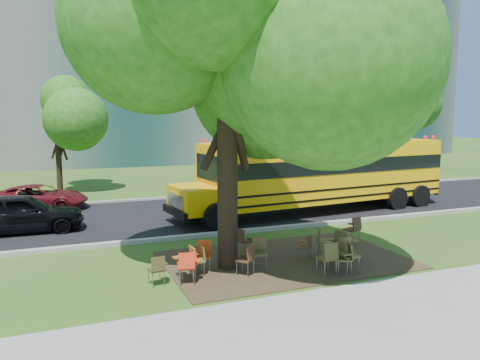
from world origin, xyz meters
name	(u,v)px	position (x,y,z in m)	size (l,w,h in m)	color
ground	(248,259)	(0.00, 0.00, 0.00)	(160.00, 160.00, 0.00)	#2B5019
sidewalk	(345,328)	(0.00, -5.00, 0.02)	(60.00, 4.00, 0.04)	gray
dirt_patch	(286,260)	(1.00, -0.50, 0.01)	(7.00, 4.50, 0.03)	#382819
asphalt_road	(186,214)	(0.00, 7.00, 0.02)	(80.00, 8.00, 0.04)	black
kerb_near	(216,234)	(0.00, 3.00, 0.07)	(80.00, 0.25, 0.14)	gray
kerb_far	(165,198)	(0.00, 11.10, 0.07)	(80.00, 0.25, 0.14)	gray
building_main	(16,43)	(-8.00, 36.00, 11.00)	(38.00, 16.00, 22.00)	slate
building_right	(310,48)	(24.00, 38.00, 12.50)	(30.00, 16.00, 25.00)	slate
bg_tree_2	(57,118)	(-5.00, 16.00, 4.21)	(4.80, 4.80, 6.62)	black
bg_tree_3	(280,104)	(8.00, 14.00, 5.03)	(5.60, 5.60, 7.84)	black
bg_tree_4	(394,116)	(16.00, 13.00, 4.34)	(5.00, 5.00, 6.85)	black
main_tree	(227,44)	(-0.85, -0.56, 6.11)	(7.20, 7.20, 9.72)	black
school_bus	(324,171)	(6.00, 5.49, 1.82)	(13.10, 4.07, 3.15)	#FBAD07
chair_0	(158,267)	(-2.95, -1.19, 0.48)	(0.52, 0.52, 0.77)	#433B1D
chair_1	(188,264)	(-2.24, -1.43, 0.54)	(0.65, 0.51, 0.87)	red
chair_2	(247,257)	(-0.59, -1.36, 0.53)	(0.58, 0.73, 0.86)	#472A19
chair_3	(259,250)	(-0.06, -0.91, 0.54)	(0.68, 0.53, 0.87)	#4E4221
chair_4	(329,255)	(1.40, -2.20, 0.58)	(0.62, 0.58, 0.94)	#413E1C
chair_5	(347,252)	(1.99, -2.15, 0.60)	(0.64, 0.61, 0.97)	#4B4620
chair_6	(338,244)	(2.24, -1.36, 0.58)	(0.73, 0.65, 0.95)	#4F4922
chair_7	(344,241)	(2.62, -1.08, 0.56)	(0.64, 0.61, 0.90)	brown
chair_8	(198,257)	(-1.78, -0.83, 0.50)	(0.47, 0.55, 0.80)	brown
chair_9	(203,252)	(-1.54, -0.48, 0.52)	(0.66, 0.52, 0.84)	#AD3C12
chair_10	(244,239)	(0.04, 0.45, 0.51)	(0.60, 0.56, 0.83)	#402516
chair_11	(305,245)	(1.51, -0.77, 0.49)	(0.53, 0.67, 0.79)	#4F2F1C
chair_12	(323,239)	(2.26, -0.52, 0.54)	(0.58, 0.73, 0.88)	brown
chair_13	(354,227)	(3.97, 0.31, 0.57)	(0.63, 0.70, 0.93)	#432A18
chair_14	(345,255)	(1.88, -2.25, 0.54)	(0.55, 0.70, 0.87)	#413A1C
chair_15	(188,260)	(-2.13, -1.06, 0.54)	(0.55, 0.58, 0.87)	#BD5314
black_car	(20,213)	(-6.47, 6.01, 0.74)	(1.76, 4.37, 1.49)	black
bg_car_red	(40,197)	(-5.94, 10.49, 0.59)	(1.94, 4.21, 1.17)	#530E14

